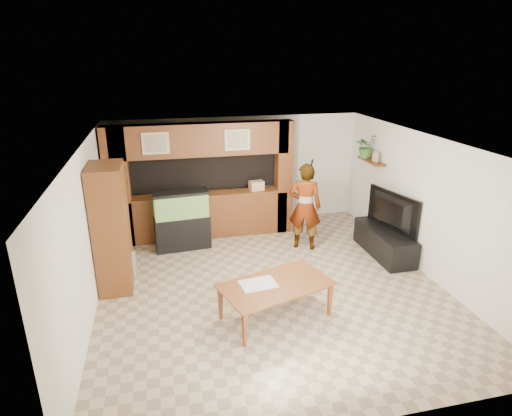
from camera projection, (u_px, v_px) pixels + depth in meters
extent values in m
plane|color=tan|center=(270.00, 285.00, 7.81)|extent=(6.50, 6.50, 0.00)
plane|color=white|center=(272.00, 144.00, 6.92)|extent=(6.50, 6.50, 0.00)
plane|color=silver|center=(237.00, 171.00, 10.34)|extent=(6.00, 0.00, 6.00)
plane|color=silver|center=(87.00, 234.00, 6.74)|extent=(0.00, 6.50, 6.50)
plane|color=silver|center=(426.00, 205.00, 8.00)|extent=(0.00, 6.50, 6.50)
cube|color=brown|center=(204.00, 216.00, 9.69)|extent=(3.80, 0.35, 1.00)
cube|color=brown|center=(204.00, 194.00, 9.52)|extent=(3.80, 0.43, 0.04)
cube|color=brown|center=(201.00, 140.00, 9.10)|extent=(3.80, 0.35, 0.70)
cube|color=brown|center=(118.00, 188.00, 9.04)|extent=(0.50, 0.35, 2.60)
cube|color=brown|center=(283.00, 177.00, 9.81)|extent=(0.35, 0.35, 2.60)
cube|color=black|center=(200.00, 170.00, 9.87)|extent=(4.20, 0.45, 0.85)
cube|color=tan|center=(156.00, 143.00, 8.72)|extent=(0.55, 0.03, 0.45)
cube|color=tan|center=(156.00, 143.00, 8.70)|extent=(0.43, 0.01, 0.35)
cube|color=tan|center=(237.00, 140.00, 9.08)|extent=(0.55, 0.03, 0.45)
cube|color=tan|center=(238.00, 140.00, 9.06)|extent=(0.43, 0.01, 0.35)
cylinder|color=black|center=(92.00, 180.00, 7.45)|extent=(0.04, 0.25, 0.25)
cylinder|color=white|center=(94.00, 180.00, 7.46)|extent=(0.01, 0.21, 0.21)
cube|color=brown|center=(371.00, 161.00, 9.62)|extent=(0.25, 0.90, 0.04)
cube|color=brown|center=(111.00, 228.00, 7.41)|extent=(0.56, 0.92, 2.25)
cylinder|color=#B2B2B7|center=(128.00, 264.00, 7.91)|extent=(0.33, 0.33, 0.61)
cube|color=black|center=(183.00, 232.00, 9.17)|extent=(1.16, 0.43, 0.72)
cube|color=#317C41|center=(181.00, 206.00, 8.96)|extent=(1.11, 0.40, 0.50)
cube|color=black|center=(180.00, 193.00, 8.87)|extent=(1.16, 0.43, 0.06)
cube|color=black|center=(384.00, 242.00, 8.91)|extent=(0.60, 1.65, 0.55)
imported|color=black|center=(388.00, 212.00, 8.68)|extent=(0.51, 1.38, 0.79)
cube|color=tan|center=(376.00, 157.00, 9.41)|extent=(0.06, 0.17, 0.22)
imported|color=#3C6C2B|center=(366.00, 146.00, 9.73)|extent=(0.62, 0.58, 0.55)
imported|color=tan|center=(305.00, 207.00, 9.00)|extent=(0.81, 0.69, 1.88)
cylinder|color=black|center=(312.00, 163.00, 8.53)|extent=(0.04, 0.10, 0.16)
imported|color=brown|center=(277.00, 302.00, 6.72)|extent=(1.93, 1.43, 0.61)
cube|color=silver|center=(258.00, 284.00, 6.63)|extent=(0.60, 0.47, 0.01)
cube|color=tan|center=(256.00, 186.00, 9.73)|extent=(0.35, 0.26, 0.21)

